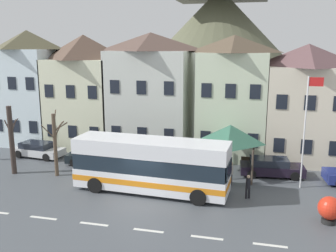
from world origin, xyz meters
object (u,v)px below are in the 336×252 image
at_px(harbour_buoy, 330,209).
at_px(bare_tree_01, 12,140).
at_px(townhouse_00, 31,88).
at_px(townhouse_03, 233,97).
at_px(hilltop_castle, 219,46).
at_px(bus_shelter, 230,134).
at_px(pedestrian_01, 248,185).
at_px(flagpole, 306,125).
at_px(townhouse_01, 86,91).
at_px(transit_bus, 151,166).
at_px(pedestrian_00, 231,173).
at_px(public_bench, 250,163).
at_px(townhouse_04, 305,103).
at_px(parked_car_01, 38,150).
at_px(parked_car_03, 97,157).
at_px(bare_tree_02, 55,143).
at_px(townhouse_02, 151,93).
at_px(parked_car_02, 271,167).

height_order(harbour_buoy, bare_tree_01, bare_tree_01).
height_order(townhouse_00, harbour_buoy, townhouse_00).
bearing_deg(townhouse_00, townhouse_03, -0.16).
relative_size(hilltop_castle, bus_shelter, 9.01).
height_order(pedestrian_01, harbour_buoy, pedestrian_01).
height_order(townhouse_03, flagpole, townhouse_03).
distance_m(townhouse_01, flagpole, 19.74).
relative_size(hilltop_castle, transit_bus, 3.34).
bearing_deg(pedestrian_01, transit_bus, -176.90).
relative_size(transit_bus, pedestrian_00, 6.24).
distance_m(townhouse_01, public_bench, 16.22).
bearing_deg(flagpole, pedestrian_00, -173.30).
xyz_separation_m(townhouse_03, pedestrian_01, (1.75, -9.11, -4.19)).
xyz_separation_m(pedestrian_00, flagpole, (4.61, 0.54, 3.40)).
distance_m(townhouse_01, townhouse_04, 19.18).
bearing_deg(townhouse_01, bus_shelter, -20.92).
relative_size(parked_car_01, parked_car_03, 0.95).
bearing_deg(bare_tree_02, townhouse_02, 60.38).
relative_size(hilltop_castle, parked_car_03, 7.27).
height_order(pedestrian_01, bare_tree_01, bare_tree_01).
height_order(pedestrian_00, bare_tree_01, bare_tree_01).
relative_size(parked_car_02, public_bench, 3.22).
height_order(transit_bus, parked_car_02, transit_bus).
xyz_separation_m(transit_bus, parked_car_03, (-5.75, 4.30, -1.08)).
relative_size(townhouse_00, bare_tree_02, 2.29).
height_order(transit_bus, public_bench, transit_bus).
bearing_deg(transit_bus, hilltop_castle, 92.14).
bearing_deg(parked_car_02, bus_shelter, -175.22).
bearing_deg(parked_car_01, parked_car_02, 5.68).
relative_size(public_bench, bare_tree_01, 0.29).
xyz_separation_m(parked_car_01, parked_car_03, (5.71, -0.85, 0.03)).
distance_m(flagpole, harbour_buoy, 6.12).
bearing_deg(pedestrian_01, townhouse_04, 67.25).
relative_size(townhouse_03, public_bench, 7.02).
bearing_deg(pedestrian_00, transit_bus, -153.34).
distance_m(parked_car_02, pedestrian_00, 3.66).
relative_size(townhouse_01, flagpole, 1.38).
distance_m(bus_shelter, parked_car_03, 10.64).
distance_m(public_bench, harbour_buoy, 9.26).
relative_size(harbour_buoy, bare_tree_02, 0.32).
bearing_deg(bare_tree_01, harbour_buoy, -7.91).
bearing_deg(harbour_buoy, bare_tree_02, 169.57).
xyz_separation_m(hilltop_castle, pedestrian_00, (4.34, -30.50, -8.32)).
height_order(townhouse_01, townhouse_02, townhouse_02).
xyz_separation_m(townhouse_00, bare_tree_02, (7.20, -8.20, -2.86)).
bearing_deg(transit_bus, townhouse_02, 109.20).
xyz_separation_m(hilltop_castle, flagpole, (8.95, -29.96, -4.92)).
bearing_deg(harbour_buoy, bus_shelter, 132.04).
bearing_deg(harbour_buoy, pedestrian_00, 141.02).
bearing_deg(townhouse_00, transit_bus, -32.87).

